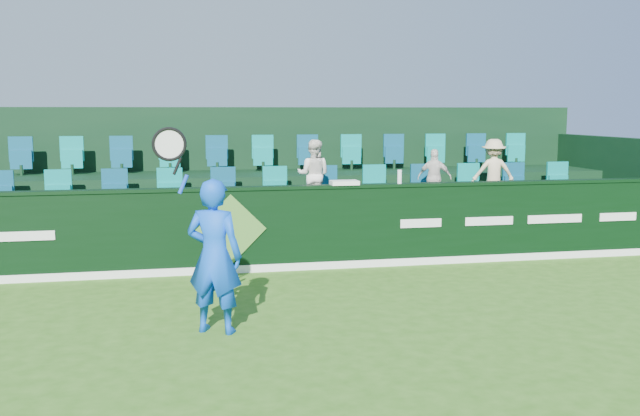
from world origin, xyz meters
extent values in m
plane|color=#316718|center=(0.00, 0.00, 0.00)|extent=(60.00, 60.00, 0.00)
cube|color=black|center=(0.00, 4.00, 0.65)|extent=(16.00, 0.20, 1.30)
cube|color=black|center=(0.00, 4.00, 1.32)|extent=(16.00, 0.24, 0.05)
cube|color=white|center=(0.00, 3.89, 0.06)|extent=(16.00, 0.02, 0.12)
cube|color=#497D2D|center=(0.00, 3.88, 0.70)|extent=(1.10, 0.02, 1.10)
cube|color=white|center=(-3.10, 3.89, 0.70)|extent=(1.00, 0.01, 0.14)
cube|color=white|center=(3.10, 3.89, 0.70)|extent=(0.70, 0.01, 0.14)
cube|color=white|center=(4.30, 3.89, 0.70)|extent=(0.85, 0.01, 0.14)
cube|color=white|center=(5.50, 3.89, 0.70)|extent=(1.00, 0.01, 0.14)
cube|color=white|center=(6.70, 3.89, 0.70)|extent=(0.70, 0.01, 0.14)
cube|color=black|center=(0.00, 5.10, 0.40)|extent=(16.00, 2.00, 0.80)
cube|color=black|center=(0.00, 7.00, 0.65)|extent=(16.00, 1.80, 1.30)
cube|color=black|center=(0.00, 8.00, 1.30)|extent=(16.00, 0.20, 2.60)
cube|color=black|center=(7.90, 6.00, 1.00)|extent=(0.20, 4.00, 2.00)
cube|color=#08837C|center=(0.00, 5.50, 1.10)|extent=(13.50, 0.50, 0.60)
cube|color=#08837C|center=(0.00, 7.30, 1.60)|extent=(13.50, 0.50, 0.60)
imported|color=blue|center=(-0.41, 0.95, 0.89)|extent=(0.77, 0.66, 1.78)
cylinder|color=#143FBF|center=(-0.74, 0.85, 1.73)|extent=(0.13, 0.04, 0.22)
cylinder|color=black|center=(-0.80, 0.85, 1.93)|extent=(0.11, 0.03, 0.20)
torus|color=black|center=(-0.88, 0.85, 2.17)|extent=(0.49, 0.04, 0.49)
cylinder|color=silver|center=(-0.88, 0.85, 2.17)|extent=(0.41, 0.01, 0.41)
imported|color=white|center=(1.54, 5.12, 1.42)|extent=(0.73, 0.65, 1.23)
imported|color=silver|center=(3.78, 5.12, 1.32)|extent=(0.66, 0.48, 1.04)
imported|color=beige|center=(4.92, 5.12, 1.41)|extent=(0.86, 0.60, 1.21)
cube|color=white|center=(1.83, 4.00, 1.38)|extent=(0.44, 0.29, 0.07)
cylinder|color=white|center=(2.76, 4.00, 1.46)|extent=(0.07, 0.07, 0.23)
camera|label=1|loc=(-0.81, -7.08, 2.53)|focal=40.00mm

